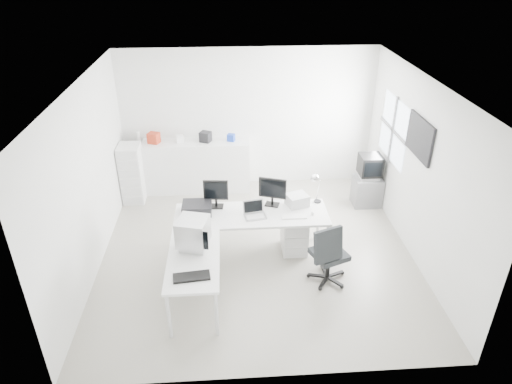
{
  "coord_description": "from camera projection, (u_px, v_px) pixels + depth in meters",
  "views": [
    {
      "loc": [
        -0.43,
        -6.14,
        4.48
      ],
      "look_at": [
        0.0,
        0.2,
        1.0
      ],
      "focal_mm": 32.0,
      "sensor_mm": 36.0,
      "label": 1
    }
  ],
  "objects": [
    {
      "name": "lcd_monitor_large",
      "position": [
        272.0,
        192.0,
        7.27
      ],
      "size": [
        0.48,
        0.31,
        0.46
      ],
      "primitive_type": null,
      "rotation": [
        0.0,
        0.0,
        -0.33
      ],
      "color": "black",
      "rests_on": "main_desk"
    },
    {
      "name": "side_desk",
      "position": [
        195.0,
        280.0,
        6.31
      ],
      "size": [
        0.7,
        1.4,
        0.75
      ],
      "primitive_type": null,
      "color": "silver",
      "rests_on": "floor"
    },
    {
      "name": "window",
      "position": [
        393.0,
        130.0,
        7.98
      ],
      "size": [
        0.02,
        1.2,
        1.1
      ],
      "primitive_type": null,
      "color": "white",
      "rests_on": "right_wall"
    },
    {
      "name": "back_wall",
      "position": [
        248.0,
        119.0,
        9.06
      ],
      "size": [
        5.0,
        0.02,
        2.8
      ],
      "primitive_type": "cube",
      "color": "silver",
      "rests_on": "floor"
    },
    {
      "name": "filing_cabinet",
      "position": [
        132.0,
        174.0,
        8.77
      ],
      "size": [
        0.4,
        0.48,
        1.16
      ],
      "primitive_type": "cube",
      "color": "silver",
      "rests_on": "floor"
    },
    {
      "name": "laser_printer",
      "position": [
        297.0,
        200.0,
        7.33
      ],
      "size": [
        0.4,
        0.37,
        0.19
      ],
      "primitive_type": "cube",
      "rotation": [
        0.0,
        0.0,
        0.33
      ],
      "color": "silver",
      "rests_on": "main_desk"
    },
    {
      "name": "clutter_box_a",
      "position": [
        154.0,
        138.0,
        8.84
      ],
      "size": [
        0.26,
        0.24,
        0.21
      ],
      "primitive_type": "cube",
      "rotation": [
        0.0,
        0.0,
        -0.36
      ],
      "color": "#AE3018",
      "rests_on": "sideboard"
    },
    {
      "name": "black_keyboard",
      "position": [
        192.0,
        277.0,
        5.77
      ],
      "size": [
        0.49,
        0.24,
        0.03
      ],
      "primitive_type": "cube",
      "rotation": [
        0.0,
        0.0,
        0.11
      ],
      "color": "black",
      "rests_on": "side_desk"
    },
    {
      "name": "crt_monitor",
      "position": [
        193.0,
        235.0,
        6.24
      ],
      "size": [
        0.46,
        0.46,
        0.43
      ],
      "primitive_type": null,
      "rotation": [
        0.0,
        0.0,
        -0.26
      ],
      "color": "#B7B7BA",
      "rests_on": "side_desk"
    },
    {
      "name": "office_chair",
      "position": [
        329.0,
        251.0,
        6.65
      ],
      "size": [
        0.78,
        0.78,
        1.04
      ],
      "primitive_type": null,
      "rotation": [
        0.0,
        0.0,
        0.38
      ],
      "color": "#2A2D30",
      "rests_on": "floor"
    },
    {
      "name": "lcd_monitor_small",
      "position": [
        216.0,
        193.0,
        7.21
      ],
      "size": [
        0.41,
        0.26,
        0.49
      ],
      "primitive_type": null,
      "rotation": [
        0.0,
        0.0,
        -0.09
      ],
      "color": "black",
      "rests_on": "main_desk"
    },
    {
      "name": "ceiling",
      "position": [
        257.0,
        83.0,
        6.2
      ],
      "size": [
        5.0,
        5.0,
        0.01
      ],
      "primitive_type": "cube",
      "color": "white",
      "rests_on": "back_wall"
    },
    {
      "name": "wall_picture",
      "position": [
        420.0,
        138.0,
        6.87
      ],
      "size": [
        0.04,
        0.9,
        0.6
      ],
      "primitive_type": null,
      "color": "black",
      "rests_on": "right_wall"
    },
    {
      "name": "clutter_bottle",
      "position": [
        138.0,
        137.0,
        8.86
      ],
      "size": [
        0.07,
        0.07,
        0.22
      ],
      "primitive_type": "cylinder",
      "color": "silver",
      "rests_on": "sideboard"
    },
    {
      "name": "right_wall",
      "position": [
        419.0,
        170.0,
        7.02
      ],
      "size": [
        0.02,
        5.0,
        2.8
      ],
      "primitive_type": "cube",
      "color": "silver",
      "rests_on": "floor"
    },
    {
      "name": "sideboard",
      "position": [
        197.0,
        166.0,
        9.19
      ],
      "size": [
        2.1,
        0.52,
        1.05
      ],
      "primitive_type": "cube",
      "color": "silver",
      "rests_on": "floor"
    },
    {
      "name": "tv_cabinet",
      "position": [
        367.0,
        191.0,
        8.77
      ],
      "size": [
        0.52,
        0.43,
        0.57
      ],
      "primitive_type": "cube",
      "color": "slate",
      "rests_on": "floor"
    },
    {
      "name": "laptop",
      "position": [
        255.0,
        211.0,
        7.0
      ],
      "size": [
        0.39,
        0.39,
        0.22
      ],
      "primitive_type": null,
      "rotation": [
        0.0,
        0.0,
        0.18
      ],
      "color": "#B7B7BA",
      "rests_on": "main_desk"
    },
    {
      "name": "inkjet_printer",
      "position": [
        197.0,
        208.0,
        7.14
      ],
      "size": [
        0.46,
        0.36,
        0.16
      ],
      "primitive_type": "cube",
      "rotation": [
        0.0,
        0.0,
        -0.01
      ],
      "color": "black",
      "rests_on": "main_desk"
    },
    {
      "name": "clutter_box_b",
      "position": [
        180.0,
        139.0,
        8.89
      ],
      "size": [
        0.16,
        0.15,
        0.14
      ],
      "primitive_type": "cube",
      "rotation": [
        0.0,
        0.0,
        0.24
      ],
      "color": "silver",
      "rests_on": "sideboard"
    },
    {
      "name": "drawer_pedestal",
      "position": [
        294.0,
        234.0,
        7.44
      ],
      "size": [
        0.4,
        0.5,
        0.6
      ],
      "primitive_type": "cube",
      "color": "silver",
      "rests_on": "floor"
    },
    {
      "name": "white_keyboard",
      "position": [
        294.0,
        217.0,
        7.04
      ],
      "size": [
        0.39,
        0.12,
        0.02
      ],
      "primitive_type": "cube",
      "rotation": [
        0.0,
        0.0,
        0.01
      ],
      "color": "silver",
      "rests_on": "main_desk"
    },
    {
      "name": "main_desk",
      "position": [
        252.0,
        234.0,
        7.32
      ],
      "size": [
        2.4,
        0.8,
        0.75
      ],
      "primitive_type": null,
      "color": "silver",
      "rests_on": "floor"
    },
    {
      "name": "white_mouse",
      "position": [
        313.0,
        213.0,
        7.1
      ],
      "size": [
        0.05,
        0.05,
        0.05
      ],
      "primitive_type": "sphere",
      "color": "silver",
      "rests_on": "main_desk"
    },
    {
      "name": "clutter_box_d",
      "position": [
        231.0,
        138.0,
        8.95
      ],
      "size": [
        0.17,
        0.16,
        0.14
      ],
      "primitive_type": "cube",
      "rotation": [
        0.0,
        0.0,
        -0.33
      ],
      "color": "#183AAC",
      "rests_on": "sideboard"
    },
    {
      "name": "desk_lamp",
      "position": [
        318.0,
        188.0,
        7.34
      ],
      "size": [
        0.2,
        0.2,
        0.53
      ],
      "primitive_type": null,
      "rotation": [
        0.0,
        0.0,
        0.18
      ],
      "color": "silver",
      "rests_on": "main_desk"
    },
    {
      "name": "crt_tv",
      "position": [
        370.0,
        167.0,
        8.52
      ],
      "size": [
        0.5,
        0.48,
        0.45
      ],
      "primitive_type": null,
      "color": "black",
      "rests_on": "tv_cabinet"
    },
    {
      "name": "clutter_box_c",
      "position": [
        205.0,
        137.0,
        8.91
      ],
      "size": [
        0.26,
        0.25,
        0.2
      ],
      "primitive_type": "cube",
      "rotation": [
        0.0,
        0.0,
        -0.43
      ],
      "color": "black",
      "rests_on": "sideboard"
    },
    {
      "name": "floor",
      "position": [
        257.0,
        251.0,
        7.55
      ],
      "size": [
        5.0,
        5.0,
        0.01
      ],
      "primitive_type": "cube",
      "color": "beige",
      "rests_on": "ground"
    },
    {
      "name": "left_wall",
      "position": [
        88.0,
        180.0,
        6.73
      ],
      "size": [
        0.02,
        5.0,
        2.8
      ],
      "primitive_type": "cube",
      "color": "silver",
      "rests_on": "floor"
    }
  ]
}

